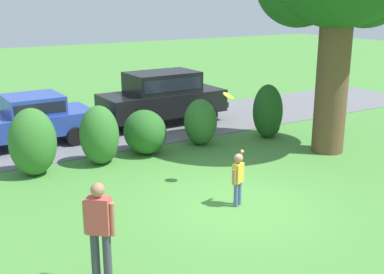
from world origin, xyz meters
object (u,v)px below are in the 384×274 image
Objects in this scene: child_thrower at (238,175)px; adult_onlooker at (100,228)px; parked_sedan at (27,118)px; frisbee at (228,96)px; parked_suv at (162,95)px.

child_thrower is 3.97m from adult_onlooker.
frisbee is at bearing -61.35° from parked_sedan.
frisbee is (3.32, -6.08, 1.39)m from parked_sedan.
frisbee is at bearing -103.88° from parked_suv.
adult_onlooker is at bearing -96.32° from parked_sedan.
parked_sedan is at bearing -178.79° from parked_suv.
parked_sedan is at bearing 118.65° from frisbee.
adult_onlooker is (-0.95, -8.62, 0.13)m from parked_sedan.
parked_suv is 10.48m from adult_onlooker.
parked_suv reaches higher than adult_onlooker.
parked_suv is 3.67× the size of child_thrower.
parked_suv is at bearing 56.38° from adult_onlooker.
parked_sedan is 0.94× the size of parked_suv.
child_thrower is at bearing -114.93° from frisbee.
child_thrower is at bearing 20.07° from adult_onlooker.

